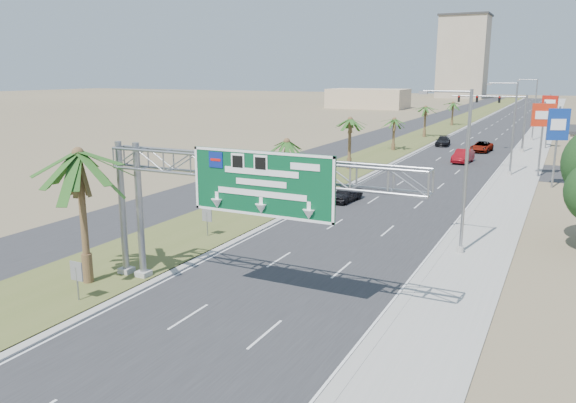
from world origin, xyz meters
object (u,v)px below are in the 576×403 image
(pole_sign_blue, at_px, (558,128))
(pole_sign_red_near, at_px, (543,119))
(car_right_lane, at_px, (482,147))
(car_far, at_px, (443,141))
(palm_near, at_px, (78,154))
(signal_mast, at_px, (509,117))
(car_left_lane, at_px, (346,193))
(car_mid_lane, at_px, (463,156))
(pole_sign_red_far, at_px, (550,106))
(sign_gantry, at_px, (237,178))

(pole_sign_blue, bearing_deg, pole_sign_red_near, 105.62)
(car_right_lane, height_order, car_far, car_right_lane)
(car_far, height_order, pole_sign_red_near, pole_sign_red_near)
(palm_near, distance_m, signal_mast, 65.60)
(car_left_lane, xyz_separation_m, car_right_lane, (6.01, 37.96, 0.01))
(car_mid_lane, distance_m, pole_sign_blue, 16.83)
(car_right_lane, bearing_deg, pole_sign_blue, -62.75)
(car_mid_lane, bearing_deg, car_right_lane, 90.98)
(pole_sign_blue, bearing_deg, pole_sign_red_far, 93.48)
(car_left_lane, relative_size, pole_sign_red_far, 0.52)
(car_far, height_order, pole_sign_blue, pole_sign_blue)
(pole_sign_red_near, bearing_deg, pole_sign_red_far, 90.76)
(pole_sign_red_near, height_order, pole_sign_blue, pole_sign_red_near)
(car_mid_lane, height_order, car_right_lane, car_mid_lane)
(palm_near, xyz_separation_m, pole_sign_red_near, (19.48, 44.62, -0.71))
(pole_sign_red_near, bearing_deg, car_far, 123.06)
(car_right_lane, distance_m, pole_sign_red_far, 12.38)
(sign_gantry, height_order, car_far, sign_gantry)
(car_right_lane, height_order, pole_sign_red_near, pole_sign_red_near)
(car_mid_lane, distance_m, pole_sign_red_near, 12.36)
(signal_mast, relative_size, pole_sign_red_far, 1.30)
(car_right_lane, bearing_deg, car_mid_lane, -88.95)
(pole_sign_red_near, bearing_deg, sign_gantry, -104.87)
(palm_near, xyz_separation_m, car_left_lane, (5.19, 24.49, -6.22))
(palm_near, distance_m, car_far, 67.50)
(palm_near, xyz_separation_m, signal_mast, (14.37, 63.97, -2.08))
(palm_near, bearing_deg, car_mid_lane, 78.38)
(signal_mast, distance_m, car_mid_lane, 13.90)
(sign_gantry, xyz_separation_m, pole_sign_blue, (12.89, 37.14, -0.24))
(car_mid_lane, height_order, pole_sign_red_far, pole_sign_red_far)
(sign_gantry, distance_m, car_left_lane, 23.38)
(car_mid_lane, bearing_deg, car_far, 114.06)
(signal_mast, relative_size, pole_sign_blue, 1.31)
(car_left_lane, height_order, pole_sign_red_far, pole_sign_red_far)
(pole_sign_red_far, bearing_deg, car_far, -167.53)
(sign_gantry, relative_size, palm_near, 2.01)
(sign_gantry, relative_size, car_left_lane, 4.04)
(sign_gantry, height_order, palm_near, palm_near)
(signal_mast, relative_size, car_left_lane, 2.48)
(palm_near, relative_size, pole_sign_red_near, 1.04)
(signal_mast, distance_m, pole_sign_blue, 25.80)
(signal_mast, height_order, car_mid_lane, signal_mast)
(car_left_lane, relative_size, pole_sign_red_near, 0.52)
(palm_near, height_order, pole_sign_blue, palm_near)
(car_left_lane, bearing_deg, pole_sign_red_far, 78.70)
(car_left_lane, distance_m, pole_sign_red_near, 25.28)
(signal_mast, distance_m, pole_sign_red_near, 20.07)
(sign_gantry, distance_m, pole_sign_blue, 39.31)
(car_mid_lane, xyz_separation_m, pole_sign_red_near, (8.94, -6.62, 5.39))
(signal_mast, xyz_separation_m, car_far, (-9.49, 3.06, -4.15))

